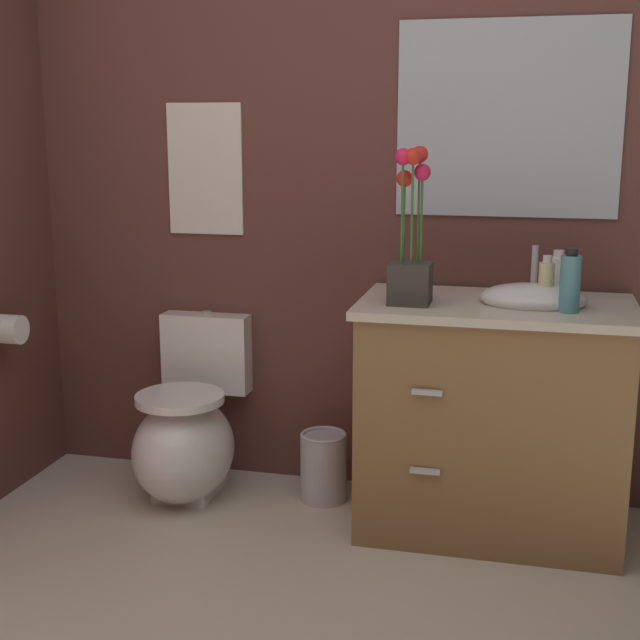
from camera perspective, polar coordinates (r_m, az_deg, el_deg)
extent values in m
cube|color=brown|center=(3.38, 8.17, 9.30)|extent=(4.49, 0.05, 2.50)
ellipsoid|color=white|center=(3.50, -8.78, -8.28)|extent=(0.38, 0.48, 0.40)
cube|color=white|center=(3.58, -8.42, -9.65)|extent=(0.22, 0.26, 0.18)
cube|color=white|center=(3.65, -7.26, -2.05)|extent=(0.36, 0.13, 0.32)
cylinder|color=white|center=(3.41, -9.03, -5.01)|extent=(0.34, 0.34, 0.03)
cylinder|color=#B7B7BC|center=(3.61, -7.33, 0.40)|extent=(0.04, 0.04, 0.02)
cube|color=brown|center=(3.20, 11.01, -6.48)|extent=(0.90, 0.52, 0.80)
cube|color=beige|center=(3.10, 11.33, 0.85)|extent=(0.94, 0.56, 0.03)
ellipsoid|color=white|center=(3.09, 13.58, 1.37)|extent=(0.36, 0.26, 0.10)
cylinder|color=#B7B7BC|center=(3.23, 13.66, 3.12)|extent=(0.02, 0.02, 0.18)
cube|color=#B7B7BC|center=(2.91, 6.93, -4.66)|extent=(0.10, 0.02, 0.02)
cube|color=#B7B7BC|center=(3.00, 6.79, -9.66)|extent=(0.10, 0.02, 0.02)
cube|color=#38332D|center=(3.02, 5.84, 2.37)|extent=(0.14, 0.14, 0.14)
cylinder|color=#386B2D|center=(2.97, 6.56, 6.53)|extent=(0.01, 0.01, 0.30)
sphere|color=#E01E51|center=(2.96, 6.63, 9.45)|extent=(0.06, 0.06, 0.06)
cylinder|color=#386B2D|center=(3.02, 6.38, 7.16)|extent=(0.01, 0.01, 0.36)
sphere|color=red|center=(3.01, 6.46, 10.58)|extent=(0.06, 0.06, 0.06)
cylinder|color=#386B2D|center=(3.02, 5.43, 6.41)|extent=(0.01, 0.01, 0.28)
sphere|color=red|center=(3.00, 5.49, 9.07)|extent=(0.06, 0.06, 0.06)
cylinder|color=#386B2D|center=(2.96, 5.32, 7.01)|extent=(0.01, 0.01, 0.35)
sphere|color=#E01E51|center=(2.94, 5.39, 10.45)|extent=(0.06, 0.06, 0.06)
cylinder|color=#386B2D|center=(2.94, 5.96, 6.99)|extent=(0.01, 0.01, 0.36)
sphere|color=red|center=(2.93, 6.04, 10.46)|extent=(0.06, 0.06, 0.06)
cylinder|color=beige|center=(3.08, 14.38, 2.28)|extent=(0.05, 0.05, 0.14)
cylinder|color=silver|center=(3.06, 14.46, 3.83)|extent=(0.03, 0.03, 0.02)
cylinder|color=white|center=(3.18, 15.07, 2.61)|extent=(0.07, 0.07, 0.15)
cylinder|color=silver|center=(3.17, 15.15, 4.15)|extent=(0.04, 0.04, 0.02)
cylinder|color=teal|center=(2.97, 15.83, 2.24)|extent=(0.07, 0.07, 0.19)
cylinder|color=black|center=(2.95, 15.95, 4.25)|extent=(0.04, 0.04, 0.02)
cylinder|color=#B7B7BC|center=(3.47, 0.23, -9.51)|extent=(0.18, 0.18, 0.26)
torus|color=#B7B7BC|center=(3.42, 0.23, -7.42)|extent=(0.18, 0.18, 0.01)
cube|color=silver|center=(3.57, -7.42, 9.62)|extent=(0.31, 0.01, 0.51)
cube|color=#B2BCC6|center=(3.33, 12.04, 12.56)|extent=(0.80, 0.01, 0.70)
cylinder|color=white|center=(3.52, -19.45, -0.56)|extent=(0.11, 0.11, 0.11)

